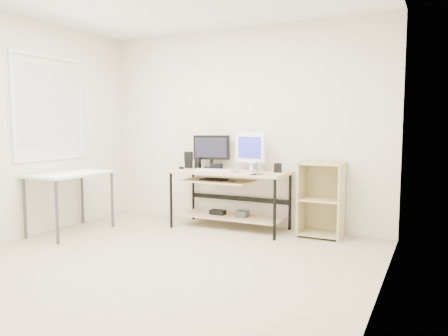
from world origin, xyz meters
TOP-DOWN VIEW (x-y plane):
  - room at (-0.14, 0.04)m, footprint 4.01×4.01m
  - desk at (-0.03, 1.66)m, footprint 1.50×0.65m
  - side_table at (-1.68, 0.60)m, footprint 0.60×1.00m
  - shelf_unit at (1.15, 1.82)m, footprint 0.50×0.40m
  - black_monitor at (-0.36, 1.83)m, footprint 0.48×0.20m
  - white_imac at (0.21, 1.81)m, footprint 0.45×0.17m
  - keyboard at (-0.22, 1.62)m, footprint 0.50×0.22m
  - mouse at (0.11, 1.57)m, footprint 0.07×0.11m
  - center_speaker at (-0.25, 1.76)m, footprint 0.16×0.08m
  - speaker_left at (-0.68, 1.77)m, footprint 0.15×0.15m
  - speaker_right at (0.60, 1.78)m, footprint 0.12×0.12m
  - audio_controller at (-0.48, 1.67)m, footprint 0.09×0.06m
  - volume_puck at (-0.70, 1.61)m, footprint 0.08×0.08m
  - smartphone at (0.44, 1.43)m, footprint 0.08×0.14m
  - coaster at (0.49, 1.43)m, footprint 0.13×0.13m
  - drinking_glass at (0.49, 1.43)m, footprint 0.10×0.10m

SIDE VIEW (x-z plane):
  - shelf_unit at x=1.15m, z-range 0.00..0.90m
  - desk at x=-0.03m, z-range 0.16..0.91m
  - side_table at x=-1.68m, z-range 0.30..1.05m
  - coaster at x=0.49m, z-range 0.75..0.76m
  - smartphone at x=0.44m, z-range 0.75..0.76m
  - keyboard at x=-0.22m, z-range 0.75..0.77m
  - volume_puck at x=-0.70m, z-range 0.75..0.78m
  - mouse at x=0.11m, z-range 0.75..0.79m
  - center_speaker at x=-0.25m, z-range 0.75..0.83m
  - speaker_right at x=0.60m, z-range 0.75..0.86m
  - audio_controller at x=-0.48m, z-range 0.75..0.91m
  - drinking_glass at x=0.49m, z-range 0.76..0.91m
  - speaker_left at x=-0.68m, z-range 0.76..0.98m
  - black_monitor at x=-0.36m, z-range 0.78..1.23m
  - white_imac at x=0.21m, z-range 0.79..1.28m
  - room at x=-0.14m, z-range 0.01..2.63m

